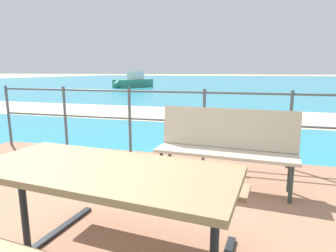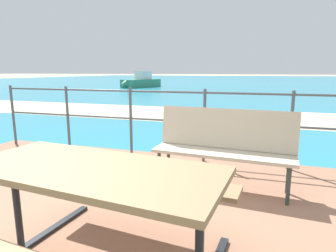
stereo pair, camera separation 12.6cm
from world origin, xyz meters
name	(u,v)px [view 2 (the right image)]	position (x,y,z in m)	size (l,w,h in m)	color
ground_plane	(75,251)	(0.00, 0.00, 0.00)	(240.00, 240.00, 0.00)	tan
patio_paving	(75,248)	(0.00, 0.00, 0.03)	(6.40, 5.20, 0.06)	#996B51
sea_water	(247,81)	(0.00, 40.00, 0.01)	(90.00, 90.00, 0.01)	teal
beach_strip	(212,115)	(0.00, 7.26, 0.01)	(54.00, 3.21, 0.01)	beige
picnic_table	(93,194)	(0.36, -0.26, 0.65)	(1.76, 1.61, 0.76)	#8C704C
park_bench	(224,142)	(0.97, 1.51, 0.59)	(1.60, 0.54, 0.91)	#BCAD93
railing_fence	(166,115)	(0.00, 2.38, 0.73)	(5.94, 0.04, 1.08)	#4C5156
boat_near	(141,82)	(-8.32, 21.34, 0.47)	(2.61, 4.24, 1.36)	#338466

